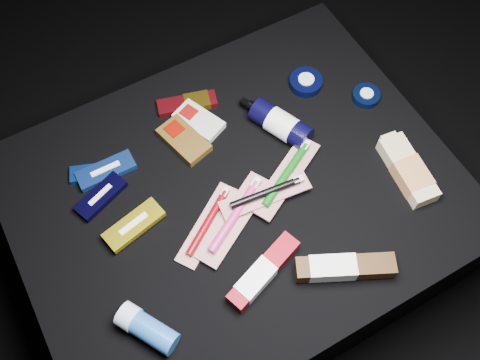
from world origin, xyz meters
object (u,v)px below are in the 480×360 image
lotion_bottle (281,124)px  toothpaste_carton_red (261,274)px  deodorant_stick (146,328)px  bodywash_bottle (408,171)px

lotion_bottle → toothpaste_carton_red: (-0.22, -0.29, -0.01)m
deodorant_stick → toothpaste_carton_red: 0.25m
bodywash_bottle → toothpaste_carton_red: bodywash_bottle is taller
deodorant_stick → toothpaste_carton_red: bearing=-33.4°
deodorant_stick → toothpaste_carton_red: size_ratio=0.69×
bodywash_bottle → toothpaste_carton_red: size_ratio=0.99×
bodywash_bottle → toothpaste_carton_red: bearing=-166.5°
bodywash_bottle → deodorant_stick: size_ratio=1.43×
lotion_bottle → deodorant_stick: size_ratio=1.44×
deodorant_stick → lotion_bottle: bearing=-0.0°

